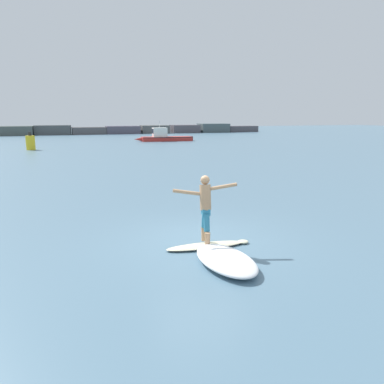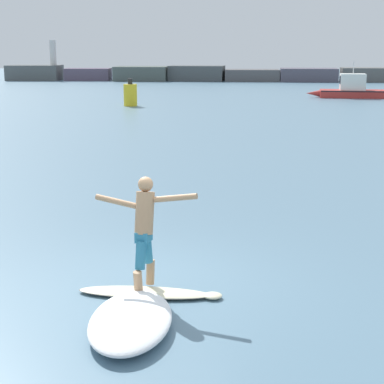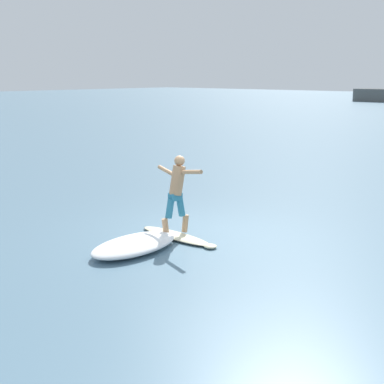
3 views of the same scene
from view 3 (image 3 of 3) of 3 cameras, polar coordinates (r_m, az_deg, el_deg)
name	(u,v)px [view 3 (image 3 of 3)]	position (r m, az deg, el deg)	size (l,w,h in m)	color
ground_plane	(194,233)	(12.37, 0.19, -4.39)	(200.00, 200.00, 0.00)	slate
surfboard	(177,236)	(11.98, -1.64, -4.73)	(2.25, 0.58, 0.23)	beige
surfer	(177,188)	(11.76, -1.61, 0.38)	(1.62, 0.72, 1.76)	tan
wave_foam_at_tail	(134,245)	(11.17, -6.17, -5.63)	(1.18, 2.16, 0.27)	white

